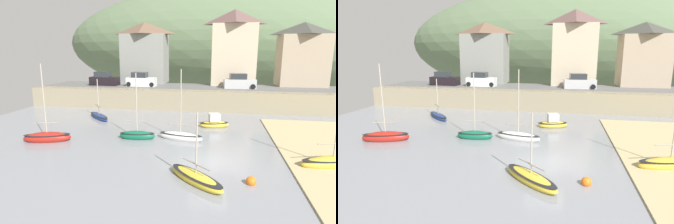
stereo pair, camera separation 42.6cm
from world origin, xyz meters
The scene contains 16 objects.
quay_seawall centered at (0.00, 17.50, 1.36)m, with size 48.00×9.40×2.40m.
hillside_backdrop centered at (2.43, 55.20, 9.16)m, with size 80.00×44.00×26.18m.
waterfront_building_left centered at (-10.86, 25.20, 7.04)m, with size 6.94×4.92×9.12m.
waterfront_building_centre centered at (2.42, 25.20, 7.80)m, with size 6.41×5.43×10.62m.
waterfront_building_right centered at (11.84, 25.20, 6.84)m, with size 6.57×5.17×8.72m.
sailboat_far_left centered at (0.17, 9.28, 0.35)m, with size 3.08×1.98×1.46m.
motorboat_with_cabin centered at (-2.51, 4.62, 0.30)m, with size 3.90×1.74×5.99m.
sailboat_white_hull centered at (-6.12, 4.26, 0.30)m, with size 3.08×1.31×5.67m.
rowboat_small_beached centered at (-13.15, 2.31, 0.33)m, with size 3.95×2.27×6.46m.
fishing_boat_green centered at (7.74, 0.76, 0.31)m, with size 4.43×2.35×6.12m.
sailboat_nearest_shore centered at (-0.63, -2.88, 0.24)m, with size 3.71×3.60×4.12m.
dinghy_open_wooden centered at (-12.35, 10.65, 0.22)m, with size 3.75×3.83×4.44m.
parked_car_near_slipway centered at (-15.80, 20.70, 3.20)m, with size 4.21×2.00×1.95m.
parked_car_by_wall centered at (-10.31, 20.70, 3.20)m, with size 4.14×1.82×1.95m.
parked_car_end_of_row centered at (3.14, 20.70, 3.20)m, with size 4.24×2.06×1.95m.
mooring_buoy centered at (2.39, -2.63, 0.17)m, with size 0.56×0.56×0.56m.
Camera 2 is at (0.83, -17.37, 7.14)m, focal length 29.94 mm.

